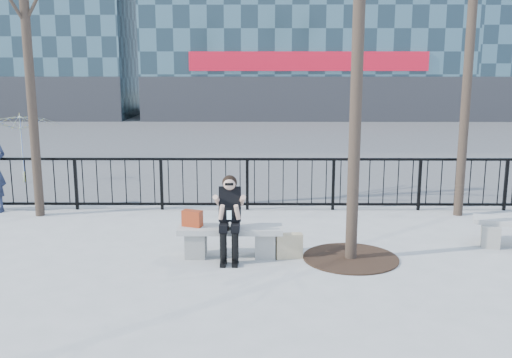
{
  "coord_description": "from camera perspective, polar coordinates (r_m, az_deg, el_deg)",
  "views": [
    {
      "loc": [
        0.47,
        -8.67,
        2.99
      ],
      "look_at": [
        0.4,
        0.8,
        1.1
      ],
      "focal_mm": 40.0,
      "sensor_mm": 36.0,
      "label": 1
    }
  ],
  "objects": [
    {
      "name": "railing",
      "position": [
        11.93,
        -1.84,
        -0.5
      ],
      "size": [
        14.0,
        0.06,
        1.1
      ],
      "color": "black",
      "rests_on": "ground"
    },
    {
      "name": "ground",
      "position": [
        9.19,
        -2.56,
        -7.73
      ],
      "size": [
        120.0,
        120.0,
        0.0
      ],
      "primitive_type": "plane",
      "color": "gray",
      "rests_on": "ground"
    },
    {
      "name": "shopping_bag",
      "position": [
        9.05,
        3.33,
        -6.7
      ],
      "size": [
        0.44,
        0.22,
        0.4
      ],
      "primitive_type": "cube",
      "rotation": [
        0.0,
        0.0,
        0.16
      ],
      "color": "beige",
      "rests_on": "ground"
    },
    {
      "name": "street_surface",
      "position": [
        23.86,
        -0.69,
        4.11
      ],
      "size": [
        60.0,
        23.0,
        0.01
      ],
      "primitive_type": "cube",
      "color": "#474747",
      "rests_on": "ground"
    },
    {
      "name": "seated_woman",
      "position": [
        8.84,
        -2.65,
        -3.95
      ],
      "size": [
        0.5,
        0.64,
        1.34
      ],
      "color": "black",
      "rests_on": "ground"
    },
    {
      "name": "vendor_umbrella",
      "position": [
        15.78,
        -22.48,
        2.85
      ],
      "size": [
        2.49,
        2.51,
        1.81
      ],
      "primitive_type": "imported",
      "rotation": [
        0.0,
        0.0,
        -0.3
      ],
      "color": "yellow",
      "rests_on": "ground"
    },
    {
      "name": "tree_grate",
      "position": [
        9.19,
        9.44,
        -7.79
      ],
      "size": [
        1.5,
        1.5,
        0.02
      ],
      "primitive_type": "cylinder",
      "color": "black",
      "rests_on": "ground"
    },
    {
      "name": "bench_main",
      "position": [
        9.09,
        -2.58,
        -5.93
      ],
      "size": [
        1.65,
        0.46,
        0.49
      ],
      "color": "slate",
      "rests_on": "ground"
    },
    {
      "name": "handbag",
      "position": [
        9.07,
        -6.39,
        -3.94
      ],
      "size": [
        0.34,
        0.25,
        0.26
      ],
      "primitive_type": "cube",
      "rotation": [
        0.0,
        0.0,
        -0.36
      ],
      "color": "maroon",
      "rests_on": "bench_main"
    }
  ]
}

